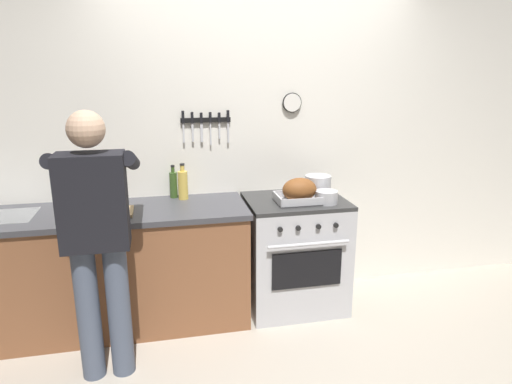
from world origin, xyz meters
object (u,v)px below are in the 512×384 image
at_px(stock_pot, 318,186).
at_px(bottle_vinegar, 121,192).
at_px(person_cook, 96,231).
at_px(bottle_cooking_oil, 183,184).
at_px(saucepan, 326,197).
at_px(stove, 294,253).
at_px(cutting_board, 106,213).
at_px(bottle_soy_sauce, 101,197).
at_px(roasting_pan, 299,191).
at_px(bottle_olive_oil, 173,184).

height_order(stock_pot, bottle_vinegar, bottle_vinegar).
distance_m(person_cook, bottle_cooking_oil, 0.94).
height_order(stock_pot, saucepan, stock_pot).
bearing_deg(stove, cutting_board, -176.61).
bearing_deg(stove, bottle_cooking_oil, 167.40).
bearing_deg(bottle_cooking_oil, stock_pot, -7.52).
bearing_deg(bottle_soy_sauce, bottle_cooking_oil, 11.70).
bearing_deg(roasting_pan, bottle_vinegar, 169.75).
xyz_separation_m(saucepan, bottle_cooking_oil, (-1.04, 0.34, 0.07)).
bearing_deg(stock_pot, stove, -165.24).
distance_m(roasting_pan, stock_pot, 0.25).
height_order(roasting_pan, bottle_soy_sauce, bottle_soy_sauce).
distance_m(roasting_pan, bottle_soy_sauce, 1.45).
bearing_deg(person_cook, bottle_cooking_oil, -44.42).
distance_m(stove, bottle_soy_sauce, 1.54).
bearing_deg(person_cook, stock_pot, -77.20).
bearing_deg(stock_pot, bottle_cooking_oil, 172.48).
relative_size(cutting_board, bottle_olive_oil, 1.39).
bearing_deg(cutting_board, person_cook, -90.54).
height_order(bottle_vinegar, bottle_olive_oil, bottle_olive_oil).
bearing_deg(roasting_pan, stove, 88.89).
distance_m(stove, person_cook, 1.59).
bearing_deg(stove, bottle_soy_sauce, 177.35).
height_order(bottle_cooking_oil, bottle_vinegar, bottle_cooking_oil).
distance_m(stove, bottle_cooking_oil, 1.04).
relative_size(person_cook, cutting_board, 4.61).
bearing_deg(cutting_board, bottle_soy_sauce, 107.55).
relative_size(cutting_board, bottle_soy_sauce, 1.69).
bearing_deg(bottle_olive_oil, saucepan, -19.86).
bearing_deg(bottle_olive_oil, bottle_soy_sauce, -160.83).
relative_size(saucepan, bottle_soy_sauce, 0.79).
xyz_separation_m(stove, person_cook, (-1.40, -0.57, 0.50)).
distance_m(stock_pot, saucepan, 0.21).
distance_m(person_cook, stock_pot, 1.71).
bearing_deg(cutting_board, bottle_vinegar, 69.19).
bearing_deg(saucepan, stove, 141.45).
distance_m(person_cook, saucepan, 1.65).
relative_size(stove, saucepan, 5.35).
xyz_separation_m(stove, bottle_cooking_oil, (-0.85, 0.19, 0.57)).
bearing_deg(person_cook, bottle_soy_sauce, -4.70).
bearing_deg(bottle_soy_sauce, saucepan, -7.63).
height_order(cutting_board, bottle_soy_sauce, bottle_soy_sauce).
bearing_deg(bottle_vinegar, bottle_cooking_oil, 5.76).
xyz_separation_m(cutting_board, bottle_olive_oil, (0.48, 0.33, 0.10)).
bearing_deg(stock_pot, person_cook, -158.68).
relative_size(roasting_pan, cutting_board, 0.98).
xyz_separation_m(saucepan, bottle_olive_oil, (-1.11, 0.40, 0.06)).
relative_size(stove, bottle_vinegar, 3.98).
bearing_deg(bottle_soy_sauce, bottle_vinegar, 29.88).
height_order(stock_pot, bottle_olive_oil, bottle_olive_oil).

